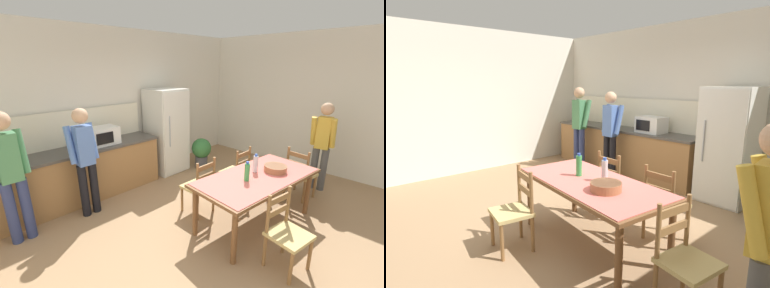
# 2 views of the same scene
# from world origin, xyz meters

# --- Properties ---
(ground_plane) EXTENTS (8.32, 8.32, 0.00)m
(ground_plane) POSITION_xyz_m (0.00, 0.00, 0.00)
(ground_plane) COLOR #9E7A56
(wall_back) EXTENTS (6.52, 0.12, 2.90)m
(wall_back) POSITION_xyz_m (0.00, 2.66, 1.45)
(wall_back) COLOR silver
(wall_back) RESTS_ON ground
(wall_left) EXTENTS (0.12, 5.20, 2.90)m
(wall_left) POSITION_xyz_m (-3.26, 0.00, 1.45)
(wall_left) COLOR silver
(wall_left) RESTS_ON ground
(kitchen_counter) EXTENTS (3.38, 0.66, 0.90)m
(kitchen_counter) POSITION_xyz_m (-1.20, 2.23, 0.45)
(kitchen_counter) COLOR #9E7042
(kitchen_counter) RESTS_ON ground
(counter_splashback) EXTENTS (3.34, 0.03, 0.60)m
(counter_splashback) POSITION_xyz_m (-1.20, 2.54, 1.20)
(counter_splashback) COLOR #EFE8CB
(counter_splashback) RESTS_ON kitchen_counter
(refrigerator) EXTENTS (0.72, 0.73, 1.77)m
(refrigerator) POSITION_xyz_m (0.95, 2.19, 0.88)
(refrigerator) COLOR silver
(refrigerator) RESTS_ON ground
(microwave) EXTENTS (0.50, 0.39, 0.30)m
(microwave) POSITION_xyz_m (-0.48, 2.21, 1.05)
(microwave) COLOR white
(microwave) RESTS_ON kitchen_counter
(dining_table) EXTENTS (1.96, 1.08, 0.76)m
(dining_table) POSITION_xyz_m (0.53, -0.28, 0.68)
(dining_table) COLOR brown
(dining_table) RESTS_ON ground
(bottle_near_centre) EXTENTS (0.07, 0.07, 0.27)m
(bottle_near_centre) POSITION_xyz_m (0.30, -0.25, 0.88)
(bottle_near_centre) COLOR green
(bottle_near_centre) RESTS_ON dining_table
(bottle_off_centre) EXTENTS (0.07, 0.07, 0.27)m
(bottle_off_centre) POSITION_xyz_m (0.63, -0.17, 0.88)
(bottle_off_centre) COLOR silver
(bottle_off_centre) RESTS_ON dining_table
(serving_bowl) EXTENTS (0.32, 0.32, 0.09)m
(serving_bowl) POSITION_xyz_m (0.85, -0.38, 0.81)
(serving_bowl) COLOR #9E6642
(serving_bowl) RESTS_ON dining_table
(chair_head_end) EXTENTS (0.45, 0.47, 0.91)m
(chair_head_end) POSITION_xyz_m (1.76, -0.40, 0.44)
(chair_head_end) COLOR olive
(chair_head_end) RESTS_ON ground
(chair_side_far_right) EXTENTS (0.43, 0.41, 0.91)m
(chair_side_far_right) POSITION_xyz_m (1.03, 0.42, 0.44)
(chair_side_far_right) COLOR olive
(chair_side_far_right) RESTS_ON ground
(chair_side_far_left) EXTENTS (0.42, 0.40, 0.91)m
(chair_side_far_left) POSITION_xyz_m (0.19, 0.50, 0.44)
(chair_side_far_left) COLOR olive
(chair_side_far_left) RESTS_ON ground
(chair_side_near_left) EXTENTS (0.48, 0.46, 0.91)m
(chair_side_near_left) POSITION_xyz_m (0.04, -0.97, 0.44)
(chair_side_near_left) COLOR olive
(chair_side_near_left) RESTS_ON ground
(person_at_sink) EXTENTS (0.43, 0.30, 1.73)m
(person_at_sink) POSITION_xyz_m (-1.95, 1.71, 0.97)
(person_at_sink) COLOR navy
(person_at_sink) RESTS_ON ground
(person_at_counter) EXTENTS (0.42, 0.29, 1.66)m
(person_at_counter) POSITION_xyz_m (-1.03, 1.69, 0.94)
(person_at_counter) COLOR black
(person_at_counter) RESTS_ON ground
(person_by_table) EXTENTS (0.30, 0.43, 1.62)m
(person_by_table) POSITION_xyz_m (2.31, -0.51, 0.91)
(person_by_table) COLOR #4C4C4C
(person_by_table) RESTS_ON ground
(potted_plant) EXTENTS (0.44, 0.44, 0.67)m
(potted_plant) POSITION_xyz_m (1.59, 1.76, 0.39)
(potted_plant) COLOR #4C4C51
(potted_plant) RESTS_ON ground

